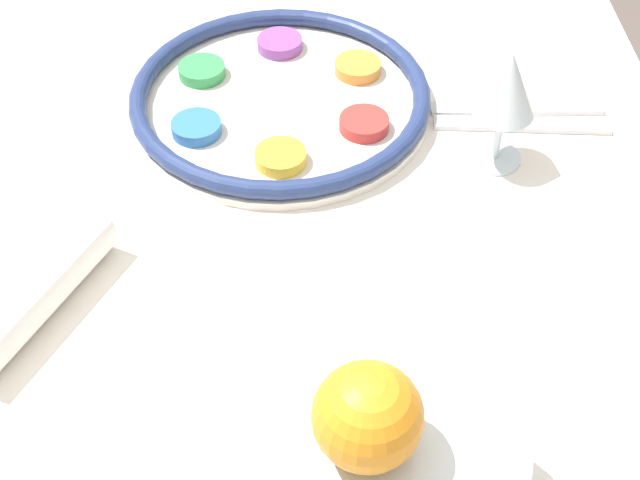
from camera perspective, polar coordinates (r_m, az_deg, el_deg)
The scene contains 7 objects.
seder_plate at distance 1.02m, azimuth -2.70°, elevation 9.09°, with size 0.34×0.34×0.03m.
wine_glass at distance 0.92m, azimuth 11.75°, elevation 9.54°, with size 0.06×0.06×0.13m.
fruit_stand at distance 0.63m, azimuth 4.44°, elevation -13.49°, with size 0.18×0.18×0.11m.
orange_fruit at distance 0.57m, azimuth 2.82°, elevation -11.23°, with size 0.07×0.07×0.07m.
napkin_roll at distance 0.83m, azimuth -18.08°, elevation -3.16°, with size 0.19×0.14×0.05m.
fork_left at distance 1.05m, azimuth 12.35°, elevation 8.20°, with size 0.03×0.20×0.01m.
fork_right at distance 1.03m, azimuth 12.66°, elevation 7.17°, with size 0.04×0.20×0.01m.
Camera 1 is at (0.54, 0.00, 1.38)m, focal length 50.00 mm.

